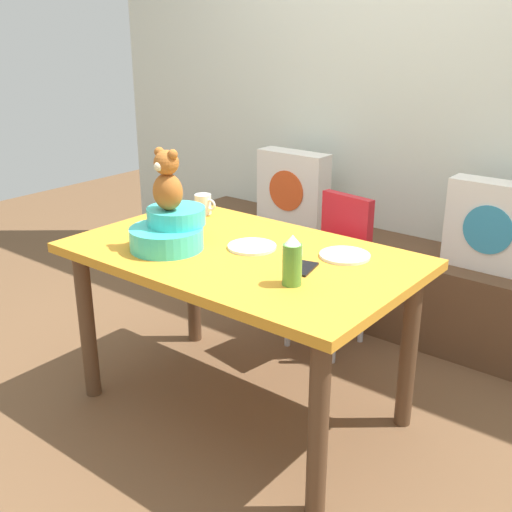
{
  "coord_description": "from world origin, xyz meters",
  "views": [
    {
      "loc": [
        1.53,
        -1.83,
        1.61
      ],
      "look_at": [
        0.0,
        0.1,
        0.69
      ],
      "focal_mm": 44.08,
      "sensor_mm": 36.0,
      "label": 1
    }
  ],
  "objects_px": {
    "pillow_floral_left": "(293,188)",
    "cell_phone": "(304,268)",
    "highchair": "(329,251)",
    "teddy_bear": "(167,181)",
    "pillow_floral_right": "(493,226)",
    "infant_seat_teal": "(170,231)",
    "dinner_plate_near": "(252,247)",
    "dinner_plate_far": "(345,255)",
    "dining_table": "(241,275)",
    "coffee_mug": "(203,204)",
    "ketchup_bottle": "(292,261)"
  },
  "relations": [
    {
      "from": "dining_table",
      "to": "infant_seat_teal",
      "type": "relative_size",
      "value": 4.24
    },
    {
      "from": "ketchup_bottle",
      "to": "cell_phone",
      "type": "relative_size",
      "value": 1.28
    },
    {
      "from": "pillow_floral_left",
      "to": "ketchup_bottle",
      "type": "bearing_deg",
      "value": -54.96
    },
    {
      "from": "teddy_bear",
      "to": "dining_table",
      "type": "bearing_deg",
      "value": 29.22
    },
    {
      "from": "cell_phone",
      "to": "infant_seat_teal",
      "type": "bearing_deg",
      "value": -179.71
    },
    {
      "from": "dining_table",
      "to": "cell_phone",
      "type": "bearing_deg",
      "value": -1.03
    },
    {
      "from": "pillow_floral_right",
      "to": "dining_table",
      "type": "relative_size",
      "value": 0.31
    },
    {
      "from": "pillow_floral_right",
      "to": "dinner_plate_near",
      "type": "bearing_deg",
      "value": -119.33
    },
    {
      "from": "cell_phone",
      "to": "ketchup_bottle",
      "type": "bearing_deg",
      "value": -85.04
    },
    {
      "from": "infant_seat_teal",
      "to": "dinner_plate_far",
      "type": "height_order",
      "value": "infant_seat_teal"
    },
    {
      "from": "ketchup_bottle",
      "to": "dinner_plate_far",
      "type": "relative_size",
      "value": 0.92
    },
    {
      "from": "pillow_floral_right",
      "to": "teddy_bear",
      "type": "height_order",
      "value": "teddy_bear"
    },
    {
      "from": "dinner_plate_near",
      "to": "dinner_plate_far",
      "type": "xyz_separation_m",
      "value": [
        0.35,
        0.15,
        0.0
      ]
    },
    {
      "from": "dining_table",
      "to": "teddy_bear",
      "type": "height_order",
      "value": "teddy_bear"
    },
    {
      "from": "pillow_floral_right",
      "to": "dinner_plate_far",
      "type": "relative_size",
      "value": 2.2
    },
    {
      "from": "pillow_floral_left",
      "to": "pillow_floral_right",
      "type": "distance_m",
      "value": 1.19
    },
    {
      "from": "pillow_floral_left",
      "to": "highchair",
      "type": "distance_m",
      "value": 0.69
    },
    {
      "from": "pillow_floral_left",
      "to": "infant_seat_teal",
      "type": "bearing_deg",
      "value": -76.98
    },
    {
      "from": "pillow_floral_right",
      "to": "infant_seat_teal",
      "type": "bearing_deg",
      "value": -124.25
    },
    {
      "from": "teddy_bear",
      "to": "ketchup_bottle",
      "type": "relative_size",
      "value": 1.35
    },
    {
      "from": "pillow_floral_left",
      "to": "teddy_bear",
      "type": "distance_m",
      "value": 1.38
    },
    {
      "from": "dinner_plate_near",
      "to": "pillow_floral_left",
      "type": "bearing_deg",
      "value": 117.37
    },
    {
      "from": "infant_seat_teal",
      "to": "coffee_mug",
      "type": "bearing_deg",
      "value": 116.85
    },
    {
      "from": "dining_table",
      "to": "infant_seat_teal",
      "type": "height_order",
      "value": "infant_seat_teal"
    },
    {
      "from": "pillow_floral_left",
      "to": "dinner_plate_near",
      "type": "xyz_separation_m",
      "value": [
        0.57,
        -1.1,
        0.07
      ]
    },
    {
      "from": "dinner_plate_far",
      "to": "highchair",
      "type": "bearing_deg",
      "value": 126.55
    },
    {
      "from": "highchair",
      "to": "ketchup_bottle",
      "type": "height_order",
      "value": "ketchup_bottle"
    },
    {
      "from": "pillow_floral_left",
      "to": "ketchup_bottle",
      "type": "relative_size",
      "value": 2.38
    },
    {
      "from": "pillow_floral_left",
      "to": "teddy_bear",
      "type": "bearing_deg",
      "value": -76.98
    },
    {
      "from": "pillow_floral_right",
      "to": "cell_phone",
      "type": "xyz_separation_m",
      "value": [
        -0.32,
        -1.16,
        0.06
      ]
    },
    {
      "from": "teddy_bear",
      "to": "coffee_mug",
      "type": "height_order",
      "value": "teddy_bear"
    },
    {
      "from": "highchair",
      "to": "dinner_plate_far",
      "type": "height_order",
      "value": "highchair"
    },
    {
      "from": "teddy_bear",
      "to": "dinner_plate_near",
      "type": "distance_m",
      "value": 0.43
    },
    {
      "from": "teddy_bear",
      "to": "cell_phone",
      "type": "relative_size",
      "value": 1.74
    },
    {
      "from": "pillow_floral_right",
      "to": "infant_seat_teal",
      "type": "height_order",
      "value": "same"
    },
    {
      "from": "pillow_floral_right",
      "to": "dinner_plate_near",
      "type": "distance_m",
      "value": 1.26
    },
    {
      "from": "pillow_floral_right",
      "to": "dining_table",
      "type": "distance_m",
      "value": 1.32
    },
    {
      "from": "pillow_floral_left",
      "to": "ketchup_bottle",
      "type": "height_order",
      "value": "ketchup_bottle"
    },
    {
      "from": "dinner_plate_near",
      "to": "pillow_floral_right",
      "type": "bearing_deg",
      "value": 60.67
    },
    {
      "from": "teddy_bear",
      "to": "dinner_plate_near",
      "type": "height_order",
      "value": "teddy_bear"
    },
    {
      "from": "dining_table",
      "to": "dinner_plate_far",
      "type": "bearing_deg",
      "value": 29.39
    },
    {
      "from": "infant_seat_teal",
      "to": "ketchup_bottle",
      "type": "height_order",
      "value": "ketchup_bottle"
    },
    {
      "from": "highchair",
      "to": "ketchup_bottle",
      "type": "xyz_separation_m",
      "value": [
        0.39,
        -0.89,
        0.31
      ]
    },
    {
      "from": "infant_seat_teal",
      "to": "dinner_plate_near",
      "type": "bearing_deg",
      "value": 36.93
    },
    {
      "from": "dinner_plate_far",
      "to": "cell_phone",
      "type": "relative_size",
      "value": 1.39
    },
    {
      "from": "highchair",
      "to": "cell_phone",
      "type": "xyz_separation_m",
      "value": [
        0.35,
        -0.75,
        0.22
      ]
    },
    {
      "from": "pillow_floral_left",
      "to": "teddy_bear",
      "type": "xyz_separation_m",
      "value": [
        0.3,
        -1.3,
        0.34
      ]
    },
    {
      "from": "pillow_floral_left",
      "to": "cell_phone",
      "type": "distance_m",
      "value": 1.45
    },
    {
      "from": "coffee_mug",
      "to": "dinner_plate_far",
      "type": "xyz_separation_m",
      "value": [
        0.84,
        -0.09,
        -0.04
      ]
    },
    {
      "from": "pillow_floral_left",
      "to": "dining_table",
      "type": "relative_size",
      "value": 0.31
    }
  ]
}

